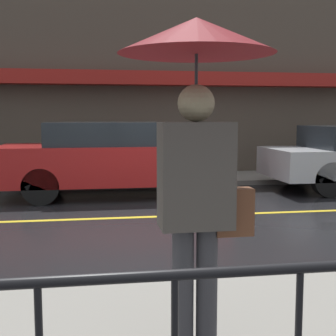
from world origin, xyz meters
TOP-DOWN VIEW (x-y plane):
  - ground_plane at (0.00, 0.00)m, footprint 80.00×80.00m
  - sidewalk_far at (0.00, 4.06)m, footprint 28.00×1.92m
  - lane_marking at (0.00, 0.00)m, footprint 25.20×0.12m
  - building_storefront at (0.00, 5.15)m, footprint 28.00×0.85m
  - pedestrian at (-0.44, -4.60)m, footprint 0.95×0.95m
  - car_red at (-0.67, 2.12)m, footprint 4.52×1.75m

SIDE VIEW (x-z plane):
  - ground_plane at x=0.00m, z-range 0.00..0.00m
  - lane_marking at x=0.00m, z-range 0.00..0.01m
  - sidewalk_far at x=0.00m, z-range 0.00..0.11m
  - car_red at x=-0.67m, z-range 0.03..1.54m
  - pedestrian at x=-0.44m, z-range 0.66..2.77m
  - building_storefront at x=0.00m, z-range -0.04..6.75m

